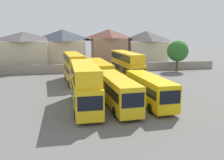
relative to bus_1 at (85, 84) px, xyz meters
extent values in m
plane|color=#605E5B|center=(3.64, 17.84, -2.80)|extent=(140.00, 140.00, 0.00)
cube|color=gray|center=(3.64, 24.37, -1.90)|extent=(56.00, 0.50, 1.80)
cube|color=yellow|center=(0.00, -0.10, -0.96)|extent=(2.68, 10.96, 2.96)
cube|color=black|center=(0.04, -5.59, -0.60)|extent=(2.29, 0.10, 1.33)
cube|color=black|center=(0.00, -0.10, -0.60)|extent=(2.72, 10.08, 0.93)
cube|color=yellow|center=(0.00, 0.17, 1.35)|extent=(2.63, 10.41, 1.65)
cube|color=black|center=(0.00, 0.17, 1.35)|extent=(2.71, 9.86, 1.15)
cylinder|color=black|center=(1.22, -3.48, -2.25)|extent=(0.31, 1.10, 1.10)
cylinder|color=black|center=(-1.17, -3.50, -2.25)|extent=(0.31, 1.10, 1.10)
cylinder|color=black|center=(1.17, 3.30, -2.25)|extent=(0.31, 1.10, 1.10)
cylinder|color=black|center=(-1.22, 3.28, -2.25)|extent=(0.31, 1.10, 1.10)
cube|color=yellow|center=(3.63, 0.04, -0.90)|extent=(3.16, 11.40, 3.08)
cube|color=black|center=(3.98, -5.60, -0.53)|extent=(2.18, 0.21, 1.39)
cube|color=black|center=(3.63, 0.04, -0.53)|extent=(3.14, 10.51, 0.97)
cylinder|color=black|center=(4.98, -3.38, -2.25)|extent=(0.37, 1.12, 1.10)
cylinder|color=black|center=(2.71, -3.52, -2.25)|extent=(0.37, 1.12, 1.10)
cylinder|color=black|center=(4.56, 3.60, -2.25)|extent=(0.37, 1.12, 1.10)
cylinder|color=black|center=(2.28, 3.46, -2.25)|extent=(0.37, 1.12, 1.10)
cube|color=yellow|center=(7.59, 0.20, -0.97)|extent=(3.04, 10.48, 2.95)
cube|color=black|center=(7.87, -5.00, -0.61)|extent=(2.19, 0.20, 1.33)
cube|color=black|center=(7.59, 0.20, -0.61)|extent=(3.03, 9.66, 0.93)
cylinder|color=black|center=(8.90, -2.95, -2.25)|extent=(0.36, 1.11, 1.10)
cylinder|color=black|center=(6.62, -3.07, -2.25)|extent=(0.36, 1.11, 1.10)
cylinder|color=black|center=(8.56, 3.47, -2.25)|extent=(0.36, 1.11, 1.10)
cylinder|color=black|center=(6.27, 3.34, -2.25)|extent=(0.36, 1.11, 1.10)
cube|color=#E7AE11|center=(-0.64, 14.34, -0.88)|extent=(3.40, 11.18, 3.11)
cube|color=black|center=(-0.16, 8.84, -0.51)|extent=(2.16, 0.27, 1.40)
cube|color=black|center=(-0.64, 14.34, -0.51)|extent=(3.36, 10.30, 0.98)
cube|color=#E7AE11|center=(-0.67, 14.62, 1.37)|extent=(3.30, 10.62, 1.40)
cube|color=black|center=(-0.67, 14.62, 1.37)|extent=(3.35, 10.08, 0.98)
cylinder|color=black|center=(0.78, 11.04, -2.25)|extent=(0.39, 1.12, 1.10)
cylinder|color=black|center=(-1.47, 10.85, -2.25)|extent=(0.39, 1.12, 1.10)
cylinder|color=black|center=(0.19, 17.84, -2.25)|extent=(0.39, 1.12, 1.10)
cylinder|color=black|center=(-2.06, 17.64, -2.25)|extent=(0.39, 1.12, 1.10)
cube|color=yellow|center=(3.69, 14.77, -0.88)|extent=(3.15, 11.98, 3.11)
cube|color=black|center=(3.99, 8.82, -0.51)|extent=(2.25, 0.19, 1.40)
cube|color=black|center=(3.69, 14.77, -0.51)|extent=(3.14, 11.04, 0.98)
cylinder|color=black|center=(5.05, 11.16, -2.25)|extent=(0.35, 1.11, 1.10)
cylinder|color=black|center=(2.70, 11.04, -2.25)|extent=(0.35, 1.11, 1.10)
cylinder|color=black|center=(4.68, 18.51, -2.25)|extent=(0.35, 1.11, 1.10)
cylinder|color=black|center=(2.33, 18.39, -2.25)|extent=(0.35, 1.11, 1.10)
cube|color=yellow|center=(8.46, 14.22, -0.90)|extent=(3.29, 12.10, 3.09)
cube|color=black|center=(8.88, 8.24, -0.53)|extent=(2.15, 0.23, 1.39)
cube|color=black|center=(8.46, 14.22, -0.53)|extent=(3.26, 11.15, 0.97)
cube|color=yellow|center=(8.44, 14.52, 1.41)|extent=(3.19, 11.50, 1.52)
cube|color=black|center=(8.44, 14.52, 1.41)|extent=(3.24, 10.91, 1.07)
cylinder|color=black|center=(9.84, 10.60, -2.25)|extent=(0.38, 1.12, 1.10)
cylinder|color=black|center=(7.60, 10.44, -2.25)|extent=(0.38, 1.12, 1.10)
cylinder|color=black|center=(9.32, 18.00, -2.25)|extent=(0.38, 1.12, 1.10)
cylinder|color=black|center=(7.07, 17.84, -2.25)|extent=(0.38, 1.12, 1.10)
cube|color=beige|center=(-10.99, 31.07, 0.41)|extent=(10.49, 7.71, 6.42)
pyramid|color=#514C4C|center=(-10.99, 31.07, 4.66)|extent=(11.01, 8.09, 2.08)
cube|color=beige|center=(-2.50, 32.23, 0.39)|extent=(10.11, 6.94, 6.38)
pyramid|color=#3D424C|center=(-2.50, 32.23, 4.88)|extent=(10.62, 7.29, 2.60)
cube|color=#9E7A60|center=(8.42, 31.38, 0.69)|extent=(8.06, 6.05, 6.98)
pyramid|color=brown|center=(8.42, 31.38, 5.24)|extent=(8.47, 6.36, 2.10)
cube|color=beige|center=(18.09, 32.24, 0.29)|extent=(9.53, 6.39, 6.17)
pyramid|color=#514C4C|center=(18.09, 32.24, 4.63)|extent=(10.01, 6.71, 2.51)
cylinder|color=brown|center=(21.86, 22.37, -1.41)|extent=(0.48, 0.48, 2.78)
sphere|color=#2D6B28|center=(21.86, 22.37, 1.58)|extent=(4.56, 4.56, 4.56)
camera|label=1|loc=(-1.95, -26.01, 5.63)|focal=38.56mm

